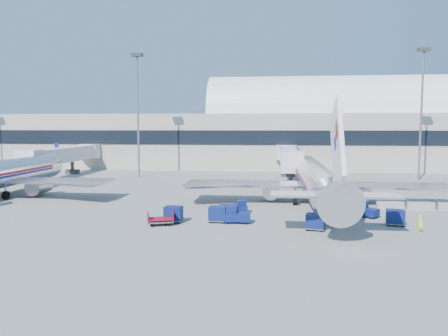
# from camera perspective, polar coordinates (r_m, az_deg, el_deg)

# --- Properties ---
(ground) EXTENTS (260.00, 260.00, 0.00)m
(ground) POSITION_cam_1_polar(r_m,az_deg,el_deg) (49.70, 0.89, -5.42)
(ground) COLOR gray
(ground) RESTS_ON ground
(terminal) EXTENTS (170.00, 28.15, 21.00)m
(terminal) POSITION_cam_1_polar(r_m,az_deg,el_deg) (106.12, -3.60, 4.49)
(terminal) COLOR #B2AA9E
(terminal) RESTS_ON ground
(airliner_main) EXTENTS (32.00, 37.26, 12.07)m
(airliner_main) POSITION_cam_1_polar(r_m,az_deg,el_deg) (53.76, 12.03, -1.55)
(airliner_main) COLOR silver
(airliner_main) RESTS_ON ground
(jetbridge_near) EXTENTS (4.40, 27.50, 6.25)m
(jetbridge_near) POSITION_cam_1_polar(r_m,az_deg,el_deg) (79.63, 8.44, 1.50)
(jetbridge_near) COLOR silver
(jetbridge_near) RESTS_ON ground
(jetbridge_mid) EXTENTS (4.40, 27.50, 6.25)m
(jetbridge_mid) POSITION_cam_1_polar(r_m,az_deg,el_deg) (88.60, -19.85, 1.64)
(jetbridge_mid) COLOR silver
(jetbridge_mid) RESTS_ON ground
(mast_west) EXTENTS (2.00, 1.20, 22.60)m
(mast_west) POSITION_cam_1_polar(r_m,az_deg,el_deg) (82.50, -11.21, 9.15)
(mast_west) COLOR slate
(mast_west) RESTS_ON ground
(mast_east) EXTENTS (2.00, 1.20, 22.60)m
(mast_east) POSITION_cam_1_polar(r_m,az_deg,el_deg) (82.76, 24.45, 8.75)
(mast_east) COLOR slate
(mast_east) RESTS_ON ground
(barrier_near) EXTENTS (3.00, 0.55, 0.90)m
(barrier_near) POSITION_cam_1_polar(r_m,az_deg,el_deg) (53.10, 20.89, -4.59)
(barrier_near) COLOR #9E9E96
(barrier_near) RESTS_ON ground
(barrier_mid) EXTENTS (3.00, 0.55, 0.90)m
(barrier_mid) POSITION_cam_1_polar(r_m,az_deg,el_deg) (54.03, 24.29, -4.54)
(barrier_mid) COLOR #9E9E96
(barrier_mid) RESTS_ON ground
(tug_lead) EXTENTS (2.59, 1.35, 1.67)m
(tug_lead) POSITION_cam_1_polar(r_m,az_deg,el_deg) (42.75, 1.59, -6.19)
(tug_lead) COLOR #0B1955
(tug_lead) RESTS_ON ground
(tug_right) EXTENTS (2.57, 2.50, 1.56)m
(tug_right) POSITION_cam_1_polar(r_m,az_deg,el_deg) (47.83, 18.00, -5.26)
(tug_right) COLOR #0B1955
(tug_right) RESTS_ON ground
(tug_left) EXTENTS (1.61, 2.41, 1.44)m
(tug_left) POSITION_cam_1_polar(r_m,az_deg,el_deg) (47.80, 2.22, -5.07)
(tug_left) COLOR #0B1955
(tug_left) RESTS_ON ground
(cart_train_a) EXTENTS (2.06, 1.75, 1.57)m
(cart_train_a) POSITION_cam_1_polar(r_m,az_deg,el_deg) (43.96, 0.58, -5.76)
(cart_train_a) COLOR #0B1955
(cart_train_a) RESTS_ON ground
(cart_train_b) EXTENTS (1.85, 1.44, 1.58)m
(cart_train_b) POSITION_cam_1_polar(r_m,az_deg,el_deg) (43.00, -0.81, -6.01)
(cart_train_b) COLOR #0B1955
(cart_train_b) RESTS_ON ground
(cart_train_c) EXTENTS (1.83, 1.42, 1.57)m
(cart_train_c) POSITION_cam_1_polar(r_m,az_deg,el_deg) (43.32, -6.62, -5.96)
(cart_train_c) COLOR #0B1955
(cart_train_c) RESTS_ON ground
(cart_solo_near) EXTENTS (1.94, 1.63, 1.50)m
(cart_solo_near) POSITION_cam_1_polar(r_m,az_deg,el_deg) (40.68, 11.83, -6.85)
(cart_solo_near) COLOR #0B1955
(cart_solo_near) RESTS_ON ground
(cart_solo_far) EXTENTS (1.90, 1.56, 1.51)m
(cart_solo_far) POSITION_cam_1_polar(r_m,az_deg,el_deg) (44.73, 21.48, -5.99)
(cart_solo_far) COLOR #0B1955
(cart_solo_far) RESTS_ON ground
(cart_open_red) EXTENTS (2.84, 2.39, 0.65)m
(cart_open_red) POSITION_cam_1_polar(r_m,az_deg,el_deg) (42.36, -8.27, -6.76)
(cart_open_red) COLOR slate
(cart_open_red) RESTS_ON ground
(ramp_worker) EXTENTS (0.59, 0.69, 1.60)m
(ramp_worker) POSITION_cam_1_polar(r_m,az_deg,el_deg) (42.63, 24.26, -6.66)
(ramp_worker) COLOR #BAF419
(ramp_worker) RESTS_ON ground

